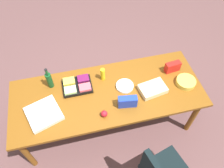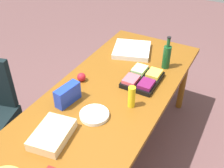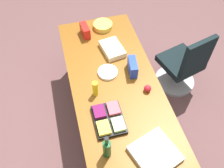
# 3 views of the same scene
# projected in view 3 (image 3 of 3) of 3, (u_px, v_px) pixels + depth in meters

# --- Properties ---
(ground_plane) EXTENTS (10.00, 10.00, 0.00)m
(ground_plane) POSITION_uv_depth(u_px,v_px,m) (116.00, 124.00, 3.21)
(ground_plane) COLOR brown
(conference_table) EXTENTS (2.38, 0.93, 0.77)m
(conference_table) POSITION_uv_depth(u_px,v_px,m) (117.00, 93.00, 2.66)
(conference_table) COLOR brown
(conference_table) RESTS_ON ground
(office_chair) EXTENTS (0.59, 0.59, 0.97)m
(office_chair) POSITION_uv_depth(u_px,v_px,m) (182.00, 67.00, 3.32)
(office_chair) COLOR gray
(office_chair) RESTS_ON ground
(pizza_box) EXTENTS (0.46, 0.46, 0.05)m
(pizza_box) POSITION_uv_depth(u_px,v_px,m) (155.00, 153.00, 2.15)
(pizza_box) COLOR silver
(pizza_box) RESTS_ON conference_table
(sheet_cake) EXTENTS (0.35, 0.27, 0.07)m
(sheet_cake) POSITION_uv_depth(u_px,v_px,m) (112.00, 49.00, 2.92)
(sheet_cake) COLOR beige
(sheet_cake) RESTS_ON conference_table
(chip_bag_red) EXTENTS (0.21, 0.10, 0.14)m
(chip_bag_red) POSITION_uv_depth(u_px,v_px,m) (85.00, 31.00, 3.06)
(chip_bag_red) COLOR red
(chip_bag_red) RESTS_ON conference_table
(chip_bag_blue) EXTENTS (0.23, 0.11, 0.15)m
(chip_bag_blue) POSITION_uv_depth(u_px,v_px,m) (133.00, 67.00, 2.69)
(chip_bag_blue) COLOR #1B37B0
(chip_bag_blue) RESTS_ON conference_table
(paper_plate_stack) EXTENTS (0.25, 0.25, 0.03)m
(paper_plate_stack) POSITION_uv_depth(u_px,v_px,m) (108.00, 72.00, 2.72)
(paper_plate_stack) COLOR white
(paper_plate_stack) RESTS_ON conference_table
(apple_red) EXTENTS (0.08, 0.08, 0.08)m
(apple_red) POSITION_uv_depth(u_px,v_px,m) (148.00, 89.00, 2.56)
(apple_red) COLOR #AF1824
(apple_red) RESTS_ON conference_table
(fruit_platter) EXTENTS (0.36, 0.28, 0.07)m
(fruit_platter) POSITION_uv_depth(u_px,v_px,m) (109.00, 119.00, 2.35)
(fruit_platter) COLOR black
(fruit_platter) RESTS_ON conference_table
(wine_bottle) EXTENTS (0.09, 0.09, 0.32)m
(wine_bottle) POSITION_uv_depth(u_px,v_px,m) (107.00, 148.00, 2.07)
(wine_bottle) COLOR #13441F
(wine_bottle) RESTS_ON conference_table
(chip_bowl) EXTENTS (0.28, 0.28, 0.06)m
(chip_bowl) POSITION_uv_depth(u_px,v_px,m) (103.00, 25.00, 3.18)
(chip_bowl) COLOR gold
(chip_bowl) RESTS_ON conference_table
(mustard_bottle) EXTENTS (0.06, 0.06, 0.18)m
(mustard_bottle) POSITION_uv_depth(u_px,v_px,m) (95.00, 89.00, 2.49)
(mustard_bottle) COLOR yellow
(mustard_bottle) RESTS_ON conference_table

